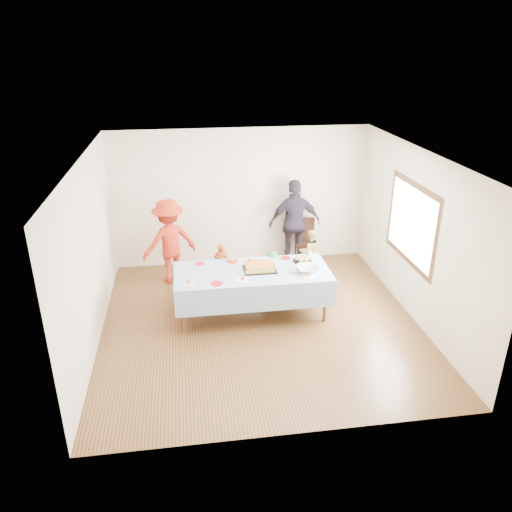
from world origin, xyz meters
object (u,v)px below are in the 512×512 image
at_px(party_table, 252,274).
at_px(dining_chair, 305,238).
at_px(birthday_cake, 260,267).
at_px(adult_left, 169,241).

xyz_separation_m(party_table, dining_chair, (1.35, 1.95, -0.22)).
height_order(birthday_cake, adult_left, adult_left).
height_order(party_table, dining_chair, dining_chair).
relative_size(birthday_cake, adult_left, 0.33).
relative_size(party_table, birthday_cake, 4.75).
height_order(dining_chair, adult_left, adult_left).
bearing_deg(party_table, dining_chair, 55.38).
relative_size(birthday_cake, dining_chair, 0.58).
xyz_separation_m(party_table, adult_left, (-1.33, 1.45, 0.07)).
bearing_deg(party_table, birthday_cake, 11.55).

